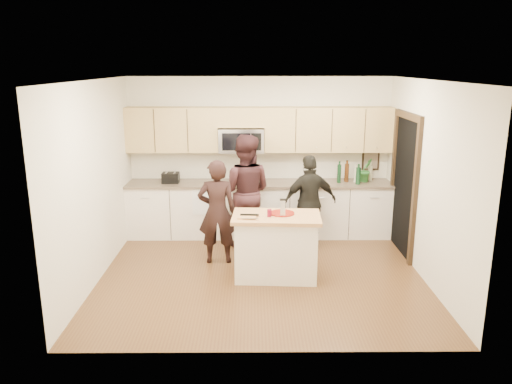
{
  "coord_description": "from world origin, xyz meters",
  "views": [
    {
      "loc": [
        -0.12,
        -6.59,
        2.91
      ],
      "look_at": [
        -0.07,
        0.35,
        1.11
      ],
      "focal_mm": 35.0,
      "sensor_mm": 36.0,
      "label": 1
    }
  ],
  "objects_px": {
    "woman_left": "(217,212)",
    "woman_center": "(245,192)",
    "woman_right": "(310,202)",
    "toaster": "(171,178)",
    "island": "(276,246)"
  },
  "relations": [
    {
      "from": "toaster",
      "to": "woman_right",
      "type": "distance_m",
      "value": 2.4
    },
    {
      "from": "toaster",
      "to": "woman_right",
      "type": "bearing_deg",
      "value": -15.05
    },
    {
      "from": "toaster",
      "to": "woman_left",
      "type": "height_order",
      "value": "woman_left"
    },
    {
      "from": "island",
      "to": "woman_center",
      "type": "bearing_deg",
      "value": 113.62
    },
    {
      "from": "island",
      "to": "woman_center",
      "type": "height_order",
      "value": "woman_center"
    },
    {
      "from": "woman_left",
      "to": "woman_center",
      "type": "bearing_deg",
      "value": -123.95
    },
    {
      "from": "woman_center",
      "to": "woman_right",
      "type": "bearing_deg",
      "value": -176.38
    },
    {
      "from": "toaster",
      "to": "woman_center",
      "type": "distance_m",
      "value": 1.38
    },
    {
      "from": "toaster",
      "to": "woman_left",
      "type": "relative_size",
      "value": 0.18
    },
    {
      "from": "woman_left",
      "to": "woman_right",
      "type": "relative_size",
      "value": 1.03
    },
    {
      "from": "woman_center",
      "to": "woman_right",
      "type": "distance_m",
      "value": 1.05
    },
    {
      "from": "island",
      "to": "woman_right",
      "type": "distance_m",
      "value": 1.32
    },
    {
      "from": "toaster",
      "to": "woman_left",
      "type": "distance_m",
      "value": 1.51
    },
    {
      "from": "toaster",
      "to": "woman_center",
      "type": "bearing_deg",
      "value": -23.15
    },
    {
      "from": "woman_right",
      "to": "island",
      "type": "bearing_deg",
      "value": 48.46
    }
  ]
}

